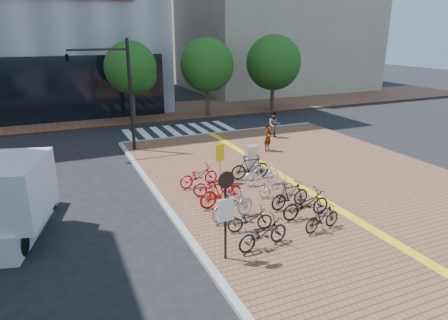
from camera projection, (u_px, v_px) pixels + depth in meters
name	position (u px, v px, depth m)	size (l,w,h in m)	color
ground	(277.00, 209.00, 15.79)	(120.00, 120.00, 0.00)	black
sidewalk	(441.00, 252.00, 12.56)	(14.00, 34.00, 0.15)	brown
tactile_strip	(418.00, 257.00, 12.16)	(0.40, 34.00, 0.01)	yellow
kerb_west	(242.00, 312.00, 9.88)	(0.25, 34.00, 0.15)	gray
kerb_north	(224.00, 133.00, 27.37)	(14.00, 0.25, 0.15)	gray
far_sidewalk	(149.00, 113.00, 34.05)	(70.00, 8.00, 0.15)	brown
building_beige	(271.00, 11.00, 47.80)	(20.00, 18.00, 18.00)	gray
crosswalk	(180.00, 131.00, 28.17)	(7.50, 4.00, 0.01)	silver
street_trees	(220.00, 66.00, 31.66)	(16.20, 4.60, 6.35)	#38281E
bike_0	(263.00, 233.00, 12.56)	(0.65, 1.88, 0.99)	black
bike_1	(250.00, 219.00, 13.65)	(0.56, 1.61, 0.84)	black
bike_2	(233.00, 205.00, 14.44)	(0.52, 1.83, 1.10)	#A5A5AA
bike_3	(221.00, 192.00, 15.56)	(0.54, 1.92, 1.15)	red
bike_4	(214.00, 185.00, 16.60)	(0.61, 1.76, 0.92)	#9F0B19
bike_5	(199.00, 176.00, 17.58)	(0.64, 1.84, 0.97)	#AD0C18
bike_6	(322.00, 218.00, 13.66)	(0.44, 1.56, 0.94)	black
bike_7	(306.00, 204.00, 14.61)	(0.70, 1.99, 1.05)	black
bike_8	(290.00, 195.00, 15.39)	(0.50, 1.76, 1.06)	black
bike_9	(276.00, 187.00, 16.51)	(0.55, 1.59, 0.84)	#A3A3A7
bike_10	(262.00, 174.00, 17.72)	(0.48, 1.72, 1.03)	silver
bike_11	(250.00, 167.00, 18.46)	(0.53, 1.87, 1.12)	black
pedestrian_a	(268.00, 137.00, 22.74)	(0.58, 0.38, 1.59)	gray
pedestrian_b	(274.00, 125.00, 25.62)	(0.81, 0.63, 1.66)	#464958
utility_box	(252.00, 158.00, 19.45)	(0.59, 0.43, 1.29)	silver
yellow_sign	(220.00, 156.00, 17.78)	(0.48, 0.19, 1.80)	#B7B7BC
notice_sign	(226.00, 205.00, 11.52)	(0.52, 0.14, 2.81)	black
traffic_light_pole	(102.00, 76.00, 21.38)	(3.34, 1.29, 6.22)	black
box_truck	(5.00, 198.00, 13.54)	(3.31, 5.23, 2.81)	silver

